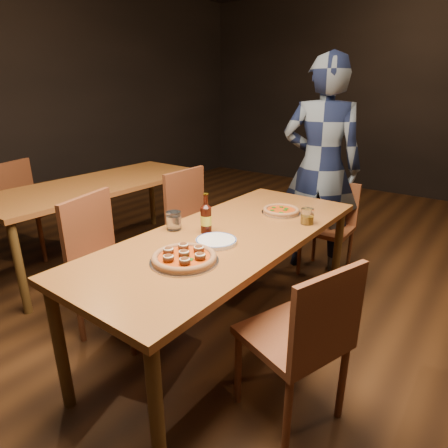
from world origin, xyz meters
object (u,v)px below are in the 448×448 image
Objects in this scene: chair_main_e at (292,335)px; diner at (321,168)px; table_left at (99,190)px; chair_main_sw at (205,227)px; water_glass at (174,221)px; table_main at (229,244)px; chair_main_nw at (119,265)px; chair_end at (327,228)px; chair_nbr_left at (36,207)px; pizza_meatball at (184,257)px; pizza_margherita at (281,211)px; plate_stack at (216,241)px; amber_glass at (307,216)px; beer_bottle at (206,219)px.

diner is (-0.60, 1.63, 0.46)m from chair_main_e.
chair_main_sw is at bearing 11.49° from table_left.
table_main is at bearing 27.21° from water_glass.
chair_main_nw is at bearing -68.21° from chair_main_e.
chair_nbr_left reaches higher than chair_end.
chair_main_sw is at bearing -93.72° from chair_nbr_left.
chair_end is at bearing -82.91° from chair_nbr_left.
chair_nbr_left is 2.76× the size of pizza_meatball.
chair_main_nw is at bearing -128.46° from pizza_margherita.
chair_end is 1.49m from plate_stack.
amber_glass is at bearing 74.11° from pizza_meatball.
plate_stack is at bearing -114.64° from chair_nbr_left.
chair_nbr_left is at bearing 169.26° from pizza_meatball.
chair_main_sw is 1.44m from chair_main_e.
chair_nbr_left is at bearing -167.92° from pizza_margherita.
amber_glass is (0.92, 0.77, 0.31)m from chair_main_nw.
chair_main_e reaches higher than pizza_meatball.
chair_nbr_left is 9.42× the size of amber_glass.
table_main is at bearing -76.97° from chair_main_nw.
chair_main_e is 8.10× the size of water_glass.
pizza_margherita is 0.62m from beer_bottle.
chair_main_e is 0.64m from pizza_meatball.
plate_stack is at bearing 74.66° from diner.
table_main and table_left have the same top height.
amber_glass is (0.25, 0.87, 0.03)m from pizza_meatball.
water_glass is at bearing 177.78° from plate_stack.
pizza_meatball is 0.28m from plate_stack.
diner is (-0.07, 1.80, 0.14)m from pizza_meatball.
pizza_meatball is at bearing -114.78° from chair_main_nw.
amber_glass is (2.00, 0.12, 0.12)m from table_left.
chair_end is at bearing -44.38° from chair_main_sw.
water_glass is (-0.33, 0.01, 0.04)m from plate_stack.
beer_bottle reaches higher than pizza_meatball.
beer_bottle is (-0.16, 0.37, 0.06)m from pizza_meatball.
chair_main_nw reaches higher than pizza_margherita.
chair_end is at bearing 80.52° from beer_bottle.
beer_bottle is at bearing 113.87° from pizza_meatball.
chair_nbr_left is at bearing -170.98° from amber_glass.
pizza_margherita is 2.65× the size of amber_glass.
plate_stack is (-0.08, -1.45, 0.34)m from chair_end.
chair_main_sw is 1.06m from chair_end.
amber_glass is (0.30, 0.42, 0.12)m from table_main.
pizza_meatball is (2.38, -0.45, 0.30)m from chair_nbr_left.
diner is at bearing 92.37° from pizza_meatball.
water_glass is (0.32, -0.67, 0.32)m from chair_main_sw.
chair_nbr_left is 2.71m from diner.
chair_main_nw reaches higher than plate_stack.
chair_end is (-0.46, 1.56, -0.04)m from chair_main_e.
chair_nbr_left is at bearing -154.12° from chair_end.
chair_end is 3.56× the size of beer_bottle.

